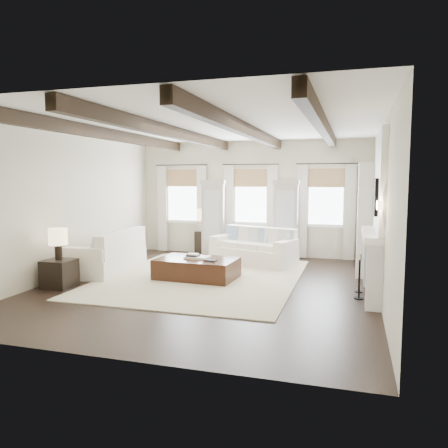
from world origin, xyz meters
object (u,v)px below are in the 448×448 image
(side_table_front, at_px, (59,274))
(sofa_left, at_px, (110,254))
(side_table_back, at_px, (204,242))
(ottoman, at_px, (197,269))
(sofa_back, at_px, (255,249))

(side_table_front, bearing_deg, sofa_left, 84.90)
(sofa_left, distance_m, side_table_back, 3.24)
(ottoman, distance_m, side_table_back, 3.30)
(sofa_left, height_order, side_table_back, sofa_left)
(side_table_front, distance_m, side_table_back, 4.85)
(ottoman, distance_m, side_table_front, 2.80)
(side_table_front, relative_size, side_table_back, 0.88)
(sofa_left, xyz_separation_m, side_table_front, (-0.15, -1.66, -0.11))
(sofa_back, xyz_separation_m, sofa_left, (-3.04, -1.90, 0.02))
(sofa_left, bearing_deg, sofa_back, 31.99)
(sofa_left, distance_m, ottoman, 2.24)
(side_table_back, bearing_deg, sofa_left, -113.31)
(side_table_front, height_order, side_table_back, side_table_back)
(sofa_back, distance_m, side_table_back, 2.06)
(sofa_left, xyz_separation_m, ottoman, (2.23, -0.19, -0.17))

